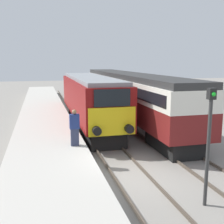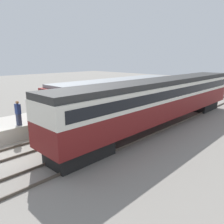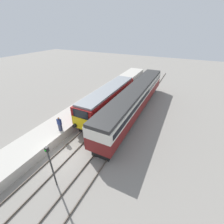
# 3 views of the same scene
# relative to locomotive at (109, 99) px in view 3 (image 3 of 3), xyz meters

# --- Properties ---
(ground_plane) EXTENTS (120.00, 120.00, 0.00)m
(ground_plane) POSITION_rel_locomotive_xyz_m (0.00, -9.55, -2.05)
(ground_plane) COLOR gray
(platform_left) EXTENTS (3.50, 50.00, 0.97)m
(platform_left) POSITION_rel_locomotive_xyz_m (-3.30, -1.55, -1.57)
(platform_left) COLOR #B7B2A8
(platform_left) RESTS_ON ground_plane
(rails_near_track) EXTENTS (1.51, 60.00, 0.14)m
(rails_near_track) POSITION_rel_locomotive_xyz_m (0.00, -4.55, -1.98)
(rails_near_track) COLOR #4C4238
(rails_near_track) RESTS_ON ground_plane
(rails_far_track) EXTENTS (1.50, 60.00, 0.14)m
(rails_far_track) POSITION_rel_locomotive_xyz_m (3.40, -4.55, -1.98)
(rails_far_track) COLOR #4C4238
(rails_far_track) RESTS_ON ground_plane
(locomotive) EXTENTS (2.70, 13.20, 3.69)m
(locomotive) POSITION_rel_locomotive_xyz_m (0.00, 0.00, 0.00)
(locomotive) COLOR black
(locomotive) RESTS_ON ground_plane
(passenger_carriage) EXTENTS (2.75, 20.95, 3.83)m
(passenger_carriage) POSITION_rel_locomotive_xyz_m (3.40, 1.68, 0.30)
(passenger_carriage) COLOR black
(passenger_carriage) RESTS_ON ground_plane
(person_on_platform) EXTENTS (0.44, 0.26, 1.67)m
(person_on_platform) POSITION_rel_locomotive_xyz_m (-2.07, -7.54, -0.25)
(person_on_platform) COLOR #2D334C
(person_on_platform) RESTS_ON platform_left
(signal_post) EXTENTS (0.24, 0.28, 3.96)m
(signal_post) POSITION_rel_locomotive_xyz_m (1.70, -12.28, 0.30)
(signal_post) COLOR #333333
(signal_post) RESTS_ON ground_plane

